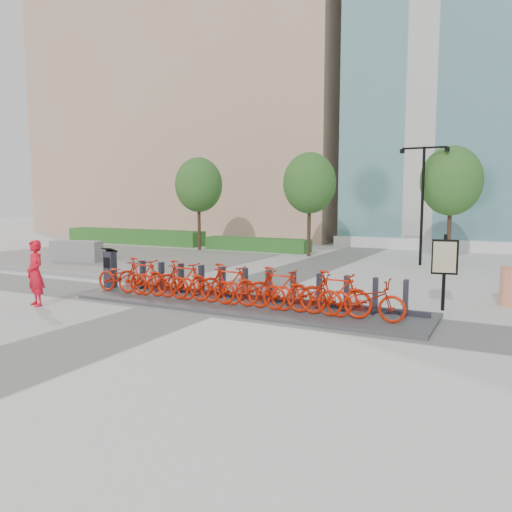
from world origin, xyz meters
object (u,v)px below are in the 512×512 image
at_px(worker_red, 35,273).
at_px(map_sign, 445,260).
at_px(bike_0, 123,277).
at_px(construction_barrel, 511,287).
at_px(jersey_barrier, 76,251).
at_px(kiosk, 110,268).

height_order(worker_red, map_sign, map_sign).
xyz_separation_m(bike_0, map_sign, (8.60, 2.23, 0.72)).
distance_m(bike_0, map_sign, 8.91).
xyz_separation_m(construction_barrel, jersey_barrier, (-17.59, 1.60, -0.05)).
height_order(bike_0, jersey_barrier, bike_0).
relative_size(construction_barrel, map_sign, 0.54).
distance_m(bike_0, construction_barrel, 10.73).
bearing_deg(worker_red, map_sign, 40.21).
distance_m(worker_red, map_sign, 10.61).
bearing_deg(bike_0, map_sign, -75.44).
bearing_deg(construction_barrel, kiosk, -164.52).
relative_size(worker_red, construction_barrel, 1.68).
xyz_separation_m(bike_0, jersey_barrier, (-7.47, 5.18, -0.09)).
distance_m(kiosk, construction_barrel, 11.51).
bearing_deg(kiosk, construction_barrel, 12.98).
xyz_separation_m(worker_red, jersey_barrier, (-6.41, 7.32, -0.40)).
xyz_separation_m(kiosk, worker_red, (-0.08, -2.65, 0.20)).
relative_size(kiosk, worker_red, 0.71).
relative_size(kiosk, jersey_barrier, 0.51).
bearing_deg(map_sign, construction_barrel, 29.99).
xyz_separation_m(kiosk, map_sign, (9.57, 1.72, 0.61)).
distance_m(bike_0, kiosk, 1.11).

